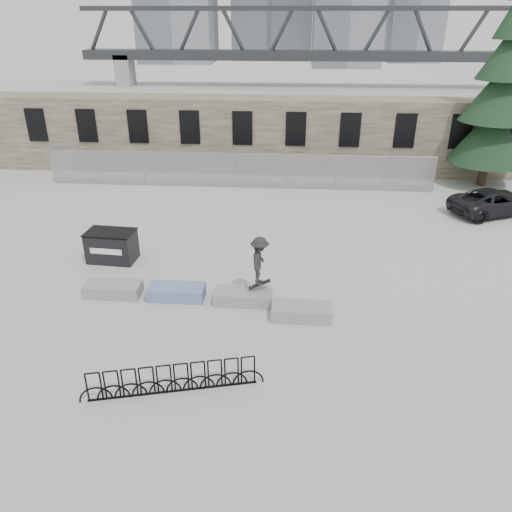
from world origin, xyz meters
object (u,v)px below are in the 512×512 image
at_px(planter_far_left, 113,289).
at_px(planter_center_right, 243,296).
at_px(planter_center_left, 176,292).
at_px(spruce_tree, 498,101).
at_px(suv, 494,202).
at_px(skateboarder, 260,261).
at_px(dumpster, 112,246).
at_px(bike_rack, 173,379).
at_px(planter_offset, 301,311).

distance_m(planter_far_left, planter_center_right, 4.73).
height_order(planter_center_left, spruce_tree, spruce_tree).
xyz_separation_m(suv, skateboarder, (-11.15, -9.40, 0.97)).
distance_m(dumpster, suv, 18.58).
height_order(planter_far_left, dumpster, dumpster).
bearing_deg(dumpster, suv, 25.03).
relative_size(planter_center_right, bike_rack, 0.42).
distance_m(planter_center_left, bike_rack, 4.95).
bearing_deg(planter_center_right, bike_rack, -106.72).
bearing_deg(bike_rack, dumpster, 119.09).
relative_size(suv, skateboarder, 2.35).
xyz_separation_m(planter_center_left, skateboarder, (2.97, -0.05, 1.35)).
bearing_deg(planter_center_left, bike_rack, -78.49).
xyz_separation_m(planter_far_left, spruce_tree, (17.40, 14.01, 4.56)).
bearing_deg(planter_center_left, dumpster, 139.57).
relative_size(planter_far_left, planter_center_left, 1.00).
distance_m(planter_center_right, skateboarder, 1.47).
bearing_deg(planter_far_left, skateboarder, -0.92).
bearing_deg(bike_rack, planter_far_left, 124.13).
relative_size(planter_center_right, planter_offset, 1.00).
height_order(dumpster, bike_rack, dumpster).
bearing_deg(planter_offset, dumpster, 154.09).
relative_size(planter_offset, bike_rack, 0.42).
bearing_deg(skateboarder, planter_offset, -118.68).
bearing_deg(planter_center_right, skateboarder, 7.32).
xyz_separation_m(planter_center_left, planter_offset, (4.44, -0.96, 0.00)).
distance_m(bike_rack, spruce_tree, 23.97).
xyz_separation_m(planter_far_left, planter_center_left, (2.32, -0.03, 0.00)).
bearing_deg(planter_center_left, planter_far_left, 179.21).
relative_size(bike_rack, spruce_tree, 0.42).
distance_m(planter_center_left, suv, 16.94).
distance_m(planter_far_left, suv, 18.91).
distance_m(planter_offset, bike_rack, 5.20).
bearing_deg(suv, planter_center_left, 100.58).
relative_size(planter_offset, dumpster, 0.99).
distance_m(planter_offset, skateboarder, 2.19).
xyz_separation_m(spruce_tree, suv, (-0.95, -4.70, -4.18)).
height_order(planter_far_left, planter_center_right, same).
xyz_separation_m(planter_far_left, planter_offset, (6.76, -1.00, 0.00)).
height_order(bike_rack, skateboarder, skateboarder).
bearing_deg(suv, planter_far_left, 96.61).
bearing_deg(bike_rack, planter_center_left, 101.51).
distance_m(planter_center_left, spruce_tree, 21.10).
distance_m(spruce_tree, suv, 6.36).
bearing_deg(planter_center_left, planter_center_right, -2.97).
height_order(planter_center_right, skateboarder, skateboarder).
relative_size(planter_center_left, suv, 0.44).
relative_size(spruce_tree, suv, 2.53).
bearing_deg(dumpster, planter_offset, -21.58).
bearing_deg(planter_far_left, spruce_tree, 38.83).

